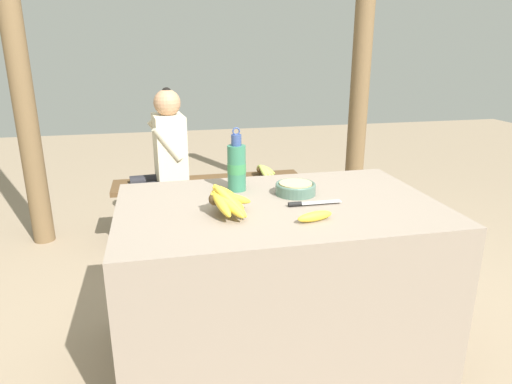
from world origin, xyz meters
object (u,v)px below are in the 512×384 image
object	(u,v)px
banana_bunch_ripe	(225,199)
wooden_bench	(210,190)
water_bottle	(237,166)
support_post_near	(15,48)
banana_bunch_green	(264,170)
loose_banana_front	(315,216)
knife	(307,203)
support_post_far	(362,48)
seated_vendor	(163,156)
serving_bowl	(296,188)

from	to	relation	value
banana_bunch_ripe	wooden_bench	xyz separation A→B (m)	(0.11, 1.54, -0.45)
water_bottle	support_post_near	size ratio (longest dim) A/B	0.11
banana_bunch_green	banana_bunch_ripe	bearing A→B (deg)	-108.67
loose_banana_front	knife	bearing A→B (deg)	80.98
water_bottle	support_post_far	world-z (taller)	support_post_far
banana_bunch_ripe	seated_vendor	world-z (taller)	seated_vendor
banana_bunch_green	support_post_far	distance (m)	1.20
water_bottle	wooden_bench	bearing A→B (deg)	89.47
banana_bunch_ripe	serving_bowl	distance (m)	0.39
loose_banana_front	knife	distance (m)	0.18
support_post_far	knife	bearing A→B (deg)	-120.27
knife	support_post_near	size ratio (longest dim) A/B	0.08
banana_bunch_ripe	support_post_far	size ratio (longest dim) A/B	0.11
serving_bowl	loose_banana_front	bearing A→B (deg)	-94.32
seated_vendor	knife	bearing A→B (deg)	105.44
seated_vendor	banana_bunch_ripe	bearing A→B (deg)	92.69
water_bottle	knife	world-z (taller)	water_bottle
loose_banana_front	banana_bunch_green	size ratio (longest dim) A/B	0.60
banana_bunch_ripe	serving_bowl	world-z (taller)	banana_bunch_ripe
banana_bunch_ripe	support_post_far	xyz separation A→B (m)	(1.33, 1.71, 0.55)
banana_bunch_green	support_post_far	size ratio (longest dim) A/B	0.10
knife	wooden_bench	world-z (taller)	knife
banana_bunch_ripe	banana_bunch_green	bearing A→B (deg)	71.33
serving_bowl	support_post_near	distance (m)	2.19
wooden_bench	serving_bowl	bearing A→B (deg)	-80.20
wooden_bench	banana_bunch_ripe	bearing A→B (deg)	-94.14
loose_banana_front	wooden_bench	xyz separation A→B (m)	(-0.21, 1.69, -0.41)
water_bottle	loose_banana_front	xyz separation A→B (m)	(0.22, -0.45, -0.09)
banana_bunch_green	support_post_near	distance (m)	1.86
banana_bunch_ripe	water_bottle	bearing A→B (deg)	71.37
water_bottle	banana_bunch_green	bearing A→B (deg)	71.32
banana_bunch_ripe	loose_banana_front	distance (m)	0.36
support_post_near	support_post_far	distance (m)	2.44
knife	seated_vendor	xyz separation A→B (m)	(-0.56, 1.48, -0.12)
wooden_bench	support_post_near	xyz separation A→B (m)	(-1.22, 0.18, 1.00)
seated_vendor	support_post_far	world-z (taller)	support_post_far
knife	support_post_far	distance (m)	2.05
serving_bowl	support_post_near	world-z (taller)	support_post_near
loose_banana_front	wooden_bench	world-z (taller)	loose_banana_front
loose_banana_front	seated_vendor	world-z (taller)	seated_vendor
wooden_bench	banana_bunch_green	size ratio (longest dim) A/B	5.29
seated_vendor	support_post_far	xyz separation A→B (m)	(1.54, 0.21, 0.72)
knife	support_post_far	xyz separation A→B (m)	(0.99, 1.69, 0.60)
banana_bunch_green	support_post_near	size ratio (longest dim) A/B	0.10
serving_bowl	knife	size ratio (longest dim) A/B	0.79
serving_bowl	seated_vendor	bearing A→B (deg)	112.79
banana_bunch_ripe	loose_banana_front	world-z (taller)	banana_bunch_ripe
loose_banana_front	wooden_bench	distance (m)	1.75
banana_bunch_green	wooden_bench	bearing A→B (deg)	-178.73
loose_banana_front	wooden_bench	size ratio (longest dim) A/B	0.11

